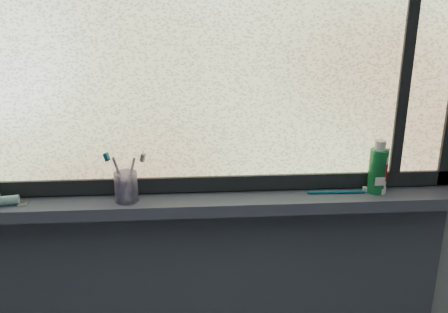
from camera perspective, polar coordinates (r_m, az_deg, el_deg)
name	(u,v)px	position (r m, az deg, el deg)	size (l,w,h in m)	color
wall_back	(213,121)	(1.60, -1.26, 4.02)	(3.00, 0.01, 2.50)	#9EA3A8
windowsill	(215,203)	(1.61, -1.07, -5.30)	(1.62, 0.14, 0.04)	#454B5C
window_pane	(213,32)	(1.52, -1.30, 14.01)	(1.50, 0.01, 1.00)	silver
frame_bottom	(214,183)	(1.63, -1.17, -3.01)	(1.60, 0.03, 0.05)	black
frame_mullion	(410,31)	(1.66, 20.49, 13.28)	(0.04, 0.03, 1.00)	black
toothbrush_cup	(126,187)	(1.59, -11.12, -3.41)	(0.07, 0.07, 0.10)	#AA9ED1
toothbrush_lying	(337,191)	(1.67, 12.75, -3.91)	(0.23, 0.02, 0.02)	#0C586C
mouthwash_bottle	(378,167)	(1.68, 17.18, -1.11)	(0.06, 0.06, 0.15)	#1C9348
cream_tube	(381,169)	(1.69, 17.47, -1.40)	(0.04, 0.04, 0.11)	silver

